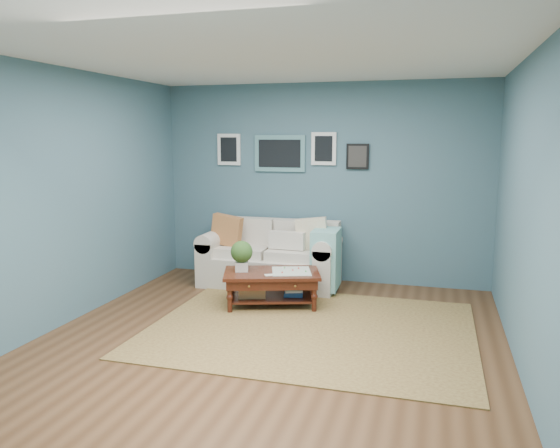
% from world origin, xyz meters
% --- Properties ---
extents(room_shell, '(5.00, 5.02, 2.70)m').
position_xyz_m(room_shell, '(-0.01, 0.06, 1.36)').
color(room_shell, brown).
rests_on(room_shell, ground).
extents(area_rug, '(3.29, 2.63, 0.01)m').
position_xyz_m(area_rug, '(0.32, 0.49, 0.01)').
color(area_rug, brown).
rests_on(area_rug, ground).
extents(loveseat, '(1.86, 0.85, 0.96)m').
position_xyz_m(loveseat, '(-0.52, 2.02, 0.39)').
color(loveseat, beige).
rests_on(loveseat, ground).
extents(coffee_table, '(1.26, 0.96, 0.78)m').
position_xyz_m(coffee_table, '(-0.37, 1.11, 0.34)').
color(coffee_table, black).
rests_on(coffee_table, ground).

